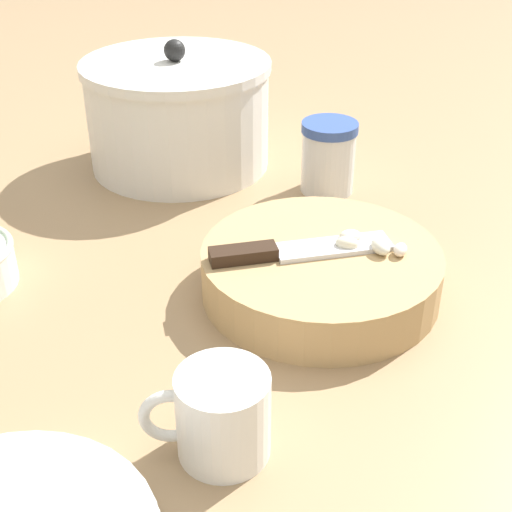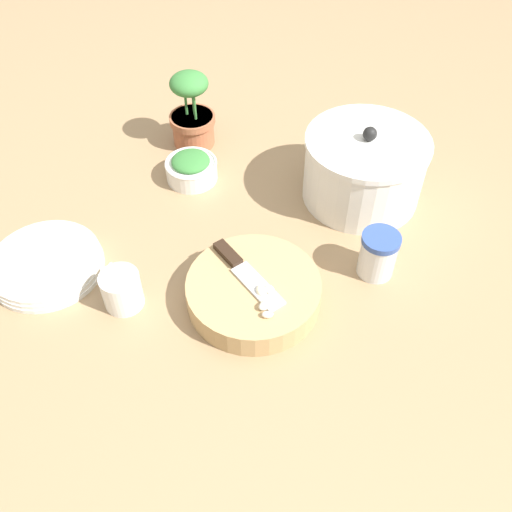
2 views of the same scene
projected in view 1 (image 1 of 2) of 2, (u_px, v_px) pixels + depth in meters
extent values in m
plane|color=#997A56|center=(224.00, 302.00, 0.71)|extent=(5.00, 5.00, 0.00)
cylinder|color=tan|center=(321.00, 272.00, 0.71)|extent=(0.24, 0.24, 0.05)
cube|color=black|center=(243.00, 254.00, 0.68)|extent=(0.07, 0.04, 0.01)
cube|color=silver|center=(333.00, 247.00, 0.70)|extent=(0.12, 0.07, 0.01)
ellipsoid|color=silver|center=(400.00, 250.00, 0.69)|extent=(0.02, 0.02, 0.01)
ellipsoid|color=silver|center=(381.00, 247.00, 0.69)|extent=(0.02, 0.03, 0.01)
ellipsoid|color=#F2ECCC|center=(347.00, 244.00, 0.70)|extent=(0.03, 0.03, 0.01)
ellipsoid|color=#EFE3CB|center=(350.00, 236.00, 0.71)|extent=(0.03, 0.02, 0.01)
cylinder|color=silver|center=(328.00, 162.00, 0.91)|extent=(0.07, 0.07, 0.08)
cylinder|color=#334F99|center=(330.00, 127.00, 0.88)|extent=(0.07, 0.07, 0.01)
cylinder|color=silver|center=(223.00, 415.00, 0.52)|extent=(0.07, 0.07, 0.07)
torus|color=silver|center=(171.00, 416.00, 0.52)|extent=(0.05, 0.03, 0.05)
cylinder|color=silver|center=(179.00, 119.00, 0.97)|extent=(0.24, 0.24, 0.13)
cylinder|color=silver|center=(175.00, 66.00, 0.93)|extent=(0.25, 0.25, 0.01)
sphere|color=black|center=(175.00, 50.00, 0.92)|extent=(0.03, 0.03, 0.03)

